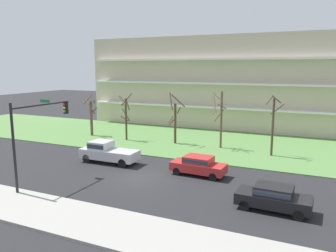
{
  "coord_description": "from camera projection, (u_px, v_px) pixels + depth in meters",
  "views": [
    {
      "loc": [
        12.53,
        -22.05,
        8.56
      ],
      "look_at": [
        -0.36,
        6.0,
        3.16
      ],
      "focal_mm": 35.76,
      "sensor_mm": 36.0,
      "label": 1
    }
  ],
  "objects": [
    {
      "name": "ground",
      "position": [
        140.0,
        178.0,
        26.37
      ],
      "size": [
        160.0,
        160.0,
        0.0
      ],
      "primitive_type": "plane",
      "color": "#232326"
    },
    {
      "name": "sidewalk_curb_near",
      "position": [
        72.0,
        217.0,
        19.2
      ],
      "size": [
        80.0,
        4.0,
        0.15
      ],
      "primitive_type": "cube",
      "color": "#99968E",
      "rests_on": "ground"
    },
    {
      "name": "grass_lawn_strip",
      "position": [
        200.0,
        142.0,
        38.89
      ],
      "size": [
        80.0,
        16.0,
        0.08
      ],
      "primitive_type": "cube",
      "color": "#547F42",
      "rests_on": "ground"
    },
    {
      "name": "apartment_building",
      "position": [
        232.0,
        82.0,
        50.91
      ],
      "size": [
        40.93,
        14.28,
        12.9
      ],
      "color": "beige",
      "rests_on": "ground"
    },
    {
      "name": "tree_far_left",
      "position": [
        91.0,
        115.0,
        42.1
      ],
      "size": [
        1.61,
        1.73,
        5.18
      ],
      "color": "brown",
      "rests_on": "ground"
    },
    {
      "name": "tree_left",
      "position": [
        126.0,
        116.0,
        39.33
      ],
      "size": [
        1.45,
        1.52,
        5.6
      ],
      "color": "#4C3828",
      "rests_on": "ground"
    },
    {
      "name": "tree_center",
      "position": [
        175.0,
        120.0,
        37.6
      ],
      "size": [
        1.97,
        1.91,
        5.84
      ],
      "color": "#4C3828",
      "rests_on": "ground"
    },
    {
      "name": "tree_right",
      "position": [
        220.0,
        117.0,
        35.4
      ],
      "size": [
        1.71,
        1.91,
        6.11
      ],
      "color": "brown",
      "rests_on": "ground"
    },
    {
      "name": "tree_far_right",
      "position": [
        273.0,
        125.0,
        32.26
      ],
      "size": [
        1.64,
        1.63,
        6.03
      ],
      "color": "#4C3828",
      "rests_on": "ground"
    },
    {
      "name": "sedan_red_near_left",
      "position": [
        198.0,
        165.0,
        26.84
      ],
      "size": [
        4.48,
        2.01,
        1.57
      ],
      "rotation": [
        0.0,
        0.0,
        3.09
      ],
      "color": "#B22828",
      "rests_on": "ground"
    },
    {
      "name": "sedan_black_center_left",
      "position": [
        273.0,
        197.0,
        20.18
      ],
      "size": [
        4.46,
        1.96,
        1.57
      ],
      "rotation": [
        0.0,
        0.0,
        -0.04
      ],
      "color": "black",
      "rests_on": "ground"
    },
    {
      "name": "pickup_silver_center_right",
      "position": [
        107.0,
        152.0,
        30.42
      ],
      "size": [
        5.43,
        2.08,
        1.95
      ],
      "rotation": [
        0.0,
        0.0,
        3.16
      ],
      "color": "#B7BABF",
      "rests_on": "ground"
    },
    {
      "name": "traffic_signal_mast",
      "position": [
        35.0,
        128.0,
        23.85
      ],
      "size": [
        0.9,
        5.58,
        6.29
      ],
      "color": "black",
      "rests_on": "ground"
    }
  ]
}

